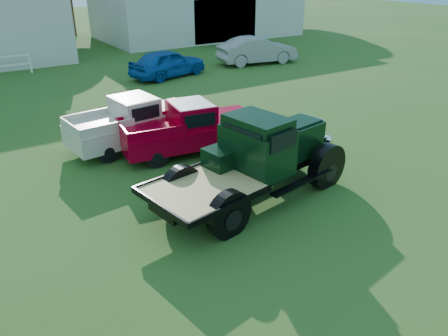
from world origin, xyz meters
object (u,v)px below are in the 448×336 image
vintage_flatbed (254,159)px  red_pickup (189,127)px  misc_car_blue (168,63)px  misc_car_grey (257,50)px  white_pickup (133,122)px

vintage_flatbed → red_pickup: size_ratio=1.22×
misc_car_blue → misc_car_grey: size_ratio=0.90×
vintage_flatbed → red_pickup: (0.09, 3.72, -0.28)m
red_pickup → misc_car_grey: size_ratio=0.94×
vintage_flatbed → misc_car_blue: bearing=63.6°
white_pickup → misc_car_blue: white_pickup is taller
misc_car_blue → vintage_flatbed: bearing=149.3°
vintage_flatbed → red_pickup: bearing=79.1°
vintage_flatbed → white_pickup: bearing=94.0°
misc_car_grey → red_pickup: bearing=144.3°
white_pickup → vintage_flatbed: bearing=-82.8°
red_pickup → misc_car_grey: (10.34, 10.20, -0.04)m
misc_car_blue → red_pickup: bearing=144.0°
vintage_flatbed → misc_car_blue: vintage_flatbed is taller
vintage_flatbed → white_pickup: 5.37m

